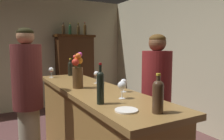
% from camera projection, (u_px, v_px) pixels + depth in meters
% --- Properties ---
extents(wall_back, '(5.66, 0.12, 2.75)m').
position_uv_depth(wall_back, '(14.00, 53.00, 4.98)').
color(wall_back, '#C1B895').
rests_on(wall_back, ground).
extents(wall_right, '(0.12, 6.57, 2.75)m').
position_uv_depth(wall_right, '(221.00, 56.00, 3.49)').
color(wall_right, '#BCB797').
rests_on(wall_right, ground).
extents(bar_counter, '(0.65, 2.55, 1.06)m').
position_uv_depth(bar_counter, '(92.00, 132.00, 2.51)').
color(bar_counter, olive).
rests_on(bar_counter, ground).
extents(display_cabinet, '(0.97, 0.44, 1.82)m').
position_uv_depth(display_cabinet, '(75.00, 70.00, 5.41)').
color(display_cabinet, '#391F0E').
rests_on(display_cabinet, ground).
extents(wine_bottle_malbec, '(0.06, 0.06, 0.34)m').
position_uv_depth(wine_bottle_malbec, '(100.00, 86.00, 1.74)').
color(wine_bottle_malbec, black).
rests_on(wine_bottle_malbec, bar_counter).
extents(wine_bottle_rose, '(0.08, 0.08, 0.28)m').
position_uv_depth(wine_bottle_rose, '(70.00, 68.00, 3.47)').
color(wine_bottle_rose, black).
rests_on(wine_bottle_rose, bar_counter).
extents(wine_bottle_pinot, '(0.08, 0.08, 0.28)m').
position_uv_depth(wine_bottle_pinot, '(158.00, 95.00, 1.51)').
color(wine_bottle_pinot, '#402B1C').
rests_on(wine_bottle_pinot, bar_counter).
extents(wine_glass_front, '(0.07, 0.07, 0.14)m').
position_uv_depth(wine_glass_front, '(124.00, 82.00, 2.22)').
color(wine_glass_front, white).
rests_on(wine_glass_front, bar_counter).
extents(wine_glass_mid, '(0.08, 0.08, 0.16)m').
position_uv_depth(wine_glass_mid, '(122.00, 86.00, 1.93)').
color(wine_glass_mid, white).
rests_on(wine_glass_mid, bar_counter).
extents(wine_glass_rear, '(0.07, 0.07, 0.16)m').
position_uv_depth(wine_glass_rear, '(51.00, 70.00, 3.28)').
color(wine_glass_rear, white).
rests_on(wine_glass_rear, bar_counter).
extents(wine_glass_spare, '(0.07, 0.07, 0.16)m').
position_uv_depth(wine_glass_spare, '(97.00, 74.00, 2.75)').
color(wine_glass_spare, white).
rests_on(wine_glass_spare, bar_counter).
extents(flower_arrangement, '(0.13, 0.14, 0.41)m').
position_uv_depth(flower_arrangement, '(78.00, 71.00, 2.41)').
color(flower_arrangement, '#53381E').
rests_on(flower_arrangement, bar_counter).
extents(cheese_plate, '(0.17, 0.17, 0.01)m').
position_uv_depth(cheese_plate, '(126.00, 110.00, 1.57)').
color(cheese_plate, white).
rests_on(cheese_plate, bar_counter).
extents(display_bottle_left, '(0.08, 0.08, 0.28)m').
position_uv_depth(display_bottle_left, '(63.00, 29.00, 5.17)').
color(display_bottle_left, '#442E19').
rests_on(display_bottle_left, display_cabinet).
extents(display_bottle_midleft, '(0.07, 0.07, 0.28)m').
position_uv_depth(display_bottle_midleft, '(70.00, 29.00, 5.25)').
color(display_bottle_midleft, '#224D28').
rests_on(display_bottle_midleft, display_cabinet).
extents(display_bottle_center, '(0.08, 0.08, 0.30)m').
position_uv_depth(display_bottle_center, '(78.00, 30.00, 5.35)').
color(display_bottle_center, '#453116').
rests_on(display_bottle_center, display_cabinet).
extents(display_bottle_midright, '(0.07, 0.07, 0.33)m').
position_uv_depth(display_bottle_midright, '(85.00, 29.00, 5.44)').
color(display_bottle_midright, '#4E3314').
rests_on(display_bottle_midright, display_cabinet).
extents(patron_in_navy, '(0.31, 0.31, 1.72)m').
position_uv_depth(patron_in_navy, '(28.00, 101.00, 2.26)').
color(patron_in_navy, '#AFA58C').
rests_on(patron_in_navy, ground).
extents(bartender, '(0.35, 0.35, 1.68)m').
position_uv_depth(bartender, '(156.00, 97.00, 2.56)').
color(bartender, brown).
rests_on(bartender, ground).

